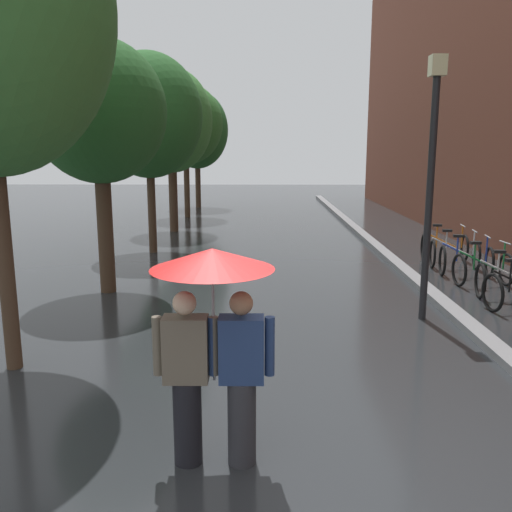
% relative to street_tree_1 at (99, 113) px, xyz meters
% --- Properties ---
extents(ground_plane, '(80.00, 80.00, 0.00)m').
position_rel_street_tree_1_xyz_m(ground_plane, '(3.27, -6.02, -3.53)').
color(ground_plane, '#26282B').
extents(kerb_strip, '(0.30, 36.00, 0.12)m').
position_rel_street_tree_1_xyz_m(kerb_strip, '(6.47, 3.98, -3.47)').
color(kerb_strip, slate).
rests_on(kerb_strip, ground).
extents(street_tree_1, '(2.58, 2.58, 4.93)m').
position_rel_street_tree_1_xyz_m(street_tree_1, '(0.00, 0.00, 0.00)').
color(street_tree_1, '#473323').
rests_on(street_tree_1, ground).
extents(street_tree_2, '(2.91, 2.91, 5.40)m').
position_rel_street_tree_1_xyz_m(street_tree_2, '(0.06, 4.27, 0.19)').
color(street_tree_2, '#473323').
rests_on(street_tree_2, ground).
extents(street_tree_3, '(2.83, 2.83, 5.58)m').
position_rel_street_tree_1_xyz_m(street_tree_3, '(0.00, 8.24, 0.26)').
color(street_tree_3, '#473323').
rests_on(street_tree_3, ground).
extents(street_tree_4, '(3.11, 3.11, 5.53)m').
position_rel_street_tree_1_xyz_m(street_tree_4, '(-0.08, 12.28, 0.33)').
color(street_tree_4, '#473323').
rests_on(street_tree_4, ground).
extents(street_tree_5, '(3.03, 3.03, 5.64)m').
position_rel_street_tree_1_xyz_m(street_tree_5, '(-0.08, 16.22, 0.24)').
color(street_tree_5, '#473323').
rests_on(street_tree_5, ground).
extents(parked_bicycle_4, '(1.16, 0.83, 0.96)m').
position_rel_street_tree_1_xyz_m(parked_bicycle_4, '(7.86, -0.47, -3.15)').
color(parked_bicycle_4, black).
rests_on(parked_bicycle_4, ground).
extents(parked_bicycle_5, '(1.12, 0.76, 0.96)m').
position_rel_street_tree_1_xyz_m(parked_bicycle_5, '(7.79, 0.55, -3.15)').
color(parked_bicycle_5, black).
rests_on(parked_bicycle_5, ground).
extents(parked_bicycle_6, '(1.17, 0.84, 0.96)m').
position_rel_street_tree_1_xyz_m(parked_bicycle_6, '(7.75, 1.42, -3.15)').
color(parked_bicycle_6, black).
rests_on(parked_bicycle_6, ground).
extents(parked_bicycle_7, '(1.16, 0.84, 0.96)m').
position_rel_street_tree_1_xyz_m(parked_bicycle_7, '(7.77, 2.23, -3.15)').
color(parked_bicycle_7, black).
rests_on(parked_bicycle_7, ground).
extents(parked_bicycle_8, '(1.15, 0.82, 0.96)m').
position_rel_street_tree_1_xyz_m(parked_bicycle_8, '(7.83, 3.16, -3.15)').
color(parked_bicycle_8, black).
rests_on(parked_bicycle_8, ground).
extents(couple_under_umbrella, '(1.09, 1.09, 2.01)m').
position_rel_street_tree_1_xyz_m(couple_under_umbrella, '(2.71, -6.05, -2.20)').
color(couple_under_umbrella, black).
rests_on(couple_under_umbrella, ground).
extents(street_lamp_post, '(0.24, 0.24, 4.29)m').
position_rel_street_tree_1_xyz_m(street_lamp_post, '(5.87, -1.71, -1.02)').
color(street_lamp_post, black).
rests_on(street_lamp_post, ground).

